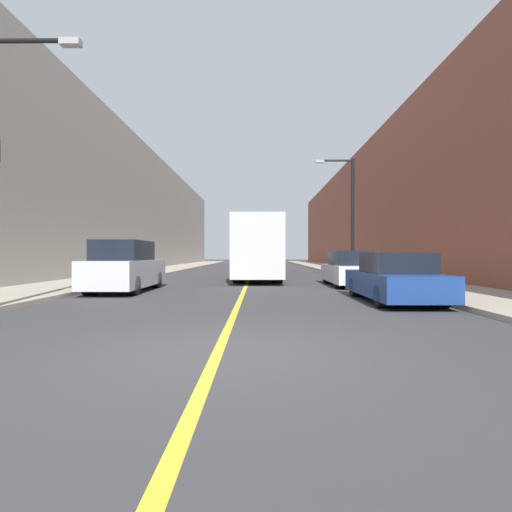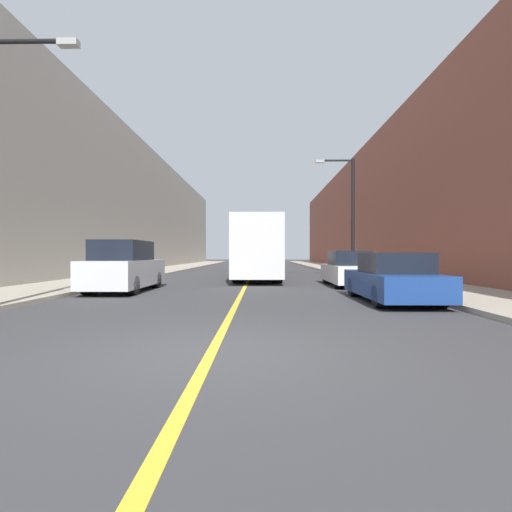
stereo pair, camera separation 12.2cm
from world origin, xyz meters
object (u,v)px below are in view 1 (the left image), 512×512
Objects in this scene: car_right_near at (394,280)px; street_lamp_right at (349,209)px; car_right_mid at (349,270)px; parked_suv_left at (125,268)px; bus at (258,248)px; street_lamp_left at (2,152)px.

car_right_near is 11.80m from street_lamp_right.
street_lamp_right reaches higher than car_right_mid.
street_lamp_right is (1.22, 5.36, 3.32)m from car_right_mid.
street_lamp_right is (1.20, 11.25, 3.36)m from car_right_near.
parked_suv_left is 9.63m from car_right_near.
bus is 2.43× the size of car_right_near.
car_right_mid is at bearing 37.30° from street_lamp_left.
bus is 5.75m from street_lamp_right.
parked_suv_left is at bearing -122.06° from bus.
car_right_mid is at bearing -52.44° from bus.
street_lamp_right reaches higher than car_right_near.
bus is 14.77m from street_lamp_left.
parked_suv_left reaches higher than car_right_near.
car_right_mid is (-0.03, 5.90, 0.04)m from car_right_near.
street_lamp_right is (10.28, 8.06, 3.13)m from parked_suv_left.
parked_suv_left is at bearing 160.63° from car_right_near.
car_right_mid reaches higher than car_right_near.
bus is 11.95m from car_right_near.
bus reaches higher than parked_suv_left.
street_lamp_left is 0.98× the size of street_lamp_right.
street_lamp_left reaches higher than car_right_near.
car_right_mid is at bearing -102.85° from street_lamp_right.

